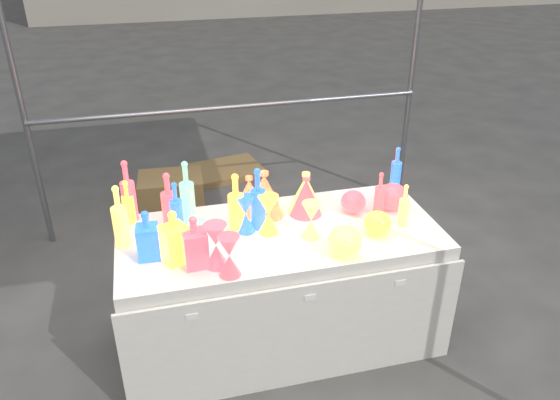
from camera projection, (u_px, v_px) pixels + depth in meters
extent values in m
plane|color=#5B5954|center=(280.00, 333.00, 3.42)|extent=(80.00, 80.00, 0.00)
cylinder|color=gray|center=(19.00, 95.00, 3.80)|extent=(0.04, 0.04, 2.40)
cylinder|color=gray|center=(413.00, 68.00, 4.45)|extent=(0.04, 0.04, 2.40)
cylinder|color=gray|center=(233.00, 107.00, 4.20)|extent=(3.00, 0.04, 0.04)
cube|color=silver|center=(280.00, 285.00, 3.24)|extent=(1.80, 0.80, 0.75)
cube|color=silver|center=(299.00, 337.00, 2.90)|extent=(1.84, 0.02, 0.68)
cube|color=white|center=(192.00, 317.00, 2.65)|extent=(0.06, 0.00, 0.03)
cube|color=white|center=(310.00, 298.00, 2.78)|extent=(0.06, 0.00, 0.03)
cube|color=white|center=(400.00, 283.00, 2.89)|extent=(0.06, 0.00, 0.03)
cube|color=olive|center=(172.00, 197.00, 4.62)|extent=(0.55, 0.42, 0.38)
cube|color=olive|center=(224.00, 171.00, 5.45)|extent=(0.82, 0.65, 0.06)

